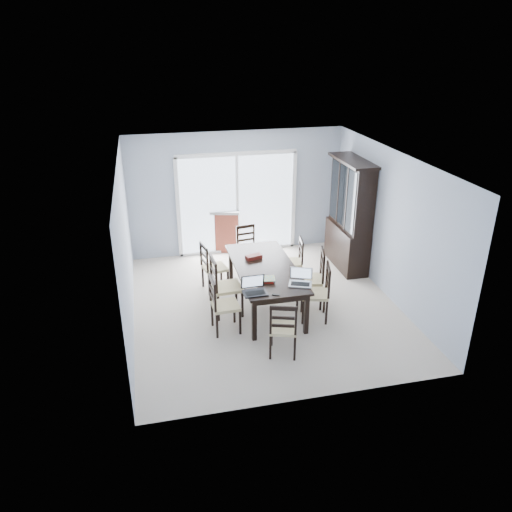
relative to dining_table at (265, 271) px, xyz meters
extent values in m
plane|color=beige|center=(0.00, 0.00, -0.67)|extent=(5.00, 5.00, 0.00)
plane|color=white|center=(0.00, 0.00, 1.93)|extent=(5.00, 5.00, 0.00)
cube|color=#99A4B7|center=(0.00, 2.50, 0.63)|extent=(4.50, 0.02, 2.60)
cube|color=#99A4B7|center=(-2.25, 0.00, 0.63)|extent=(0.02, 5.00, 2.60)
cube|color=#99A4B7|center=(2.25, 0.00, 0.63)|extent=(0.02, 5.00, 2.60)
cube|color=gray|center=(0.00, 3.50, -0.72)|extent=(4.50, 2.00, 0.10)
cube|color=#99999E|center=(0.00, 4.50, -0.12)|extent=(4.50, 0.06, 1.10)
cube|color=black|center=(0.00, 0.00, 0.06)|extent=(1.00, 2.20, 0.04)
cube|color=black|center=(0.00, 0.00, 0.00)|extent=(0.88, 2.08, 0.10)
cube|color=black|center=(-0.42, -1.00, -0.33)|extent=(0.07, 0.07, 0.69)
cube|color=black|center=(0.42, -1.00, -0.33)|extent=(0.07, 0.07, 0.69)
cube|color=black|center=(-0.42, 1.00, -0.33)|extent=(0.07, 0.07, 0.69)
cube|color=black|center=(0.42, 1.00, -0.33)|extent=(0.07, 0.07, 0.69)
cube|color=black|center=(2.01, 1.25, -0.25)|extent=(0.45, 1.30, 0.85)
cube|color=black|center=(2.04, 1.25, 0.83)|extent=(0.38, 1.30, 1.30)
cube|color=black|center=(2.01, 1.25, 1.50)|extent=(0.50, 1.38, 0.05)
cube|color=black|center=(1.84, 0.83, 0.83)|extent=(0.02, 0.36, 1.18)
cube|color=black|center=(1.84, 1.25, 0.83)|extent=(0.02, 0.36, 1.18)
cube|color=black|center=(1.84, 1.67, 0.83)|extent=(0.02, 0.36, 1.18)
cube|color=silver|center=(0.00, 2.48, 0.38)|extent=(2.40, 0.02, 2.10)
cube|color=white|center=(0.00, 2.46, 1.47)|extent=(2.52, 0.05, 0.08)
cube|color=white|center=(0.00, 2.46, 0.38)|extent=(0.06, 0.05, 2.10)
cube|color=white|center=(0.00, 2.46, -0.65)|extent=(2.52, 0.05, 0.05)
cube|color=black|center=(-1.00, -0.45, -0.46)|extent=(0.04, 0.04, 0.42)
cube|color=black|center=(-0.97, -0.82, -0.46)|extent=(0.04, 0.04, 0.42)
cube|color=black|center=(-0.62, -0.42, -0.46)|extent=(0.04, 0.04, 0.42)
cube|color=black|center=(-0.60, -0.79, -0.46)|extent=(0.04, 0.04, 0.42)
cube|color=beige|center=(-0.80, -0.62, -0.23)|extent=(0.44, 0.44, 0.05)
cube|color=black|center=(-0.90, 0.09, -0.44)|extent=(0.04, 0.04, 0.46)
cube|color=black|center=(-0.87, -0.32, -0.44)|extent=(0.04, 0.04, 0.46)
cube|color=black|center=(-0.49, 0.12, -0.44)|extent=(0.04, 0.04, 0.46)
cube|color=black|center=(-0.46, -0.29, -0.44)|extent=(0.04, 0.04, 0.46)
cube|color=beige|center=(-0.68, -0.10, -0.18)|extent=(0.48, 0.48, 0.05)
cube|color=black|center=(-0.96, 0.95, -0.47)|extent=(0.04, 0.04, 0.41)
cube|color=black|center=(-0.90, 0.59, -0.47)|extent=(0.04, 0.04, 0.41)
cube|color=black|center=(-0.61, 1.02, -0.47)|extent=(0.04, 0.04, 0.41)
cube|color=black|center=(-0.54, 0.66, -0.47)|extent=(0.04, 0.04, 0.41)
cube|color=beige|center=(-0.75, 0.81, -0.24)|extent=(0.47, 0.47, 0.05)
cube|color=black|center=(0.83, -0.82, -0.46)|extent=(0.04, 0.04, 0.43)
cube|color=black|center=(0.92, -0.45, -0.46)|extent=(0.04, 0.04, 0.43)
cube|color=black|center=(0.46, -0.72, -0.46)|extent=(0.04, 0.04, 0.43)
cube|color=black|center=(0.55, -0.36, -0.46)|extent=(0.04, 0.04, 0.43)
cube|color=beige|center=(0.69, -0.59, -0.22)|extent=(0.52, 0.52, 0.05)
cube|color=black|center=(0.89, -0.36, -0.45)|extent=(0.05, 0.05, 0.46)
cube|color=black|center=(1.00, 0.03, -0.45)|extent=(0.05, 0.05, 0.46)
cube|color=black|center=(0.50, -0.26, -0.45)|extent=(0.05, 0.05, 0.46)
cube|color=black|center=(0.61, 0.13, -0.45)|extent=(0.05, 0.05, 0.46)
cube|color=beige|center=(0.75, -0.12, -0.19)|extent=(0.54, 0.54, 0.05)
cube|color=black|center=(0.84, 0.58, -0.48)|extent=(0.04, 0.04, 0.39)
cube|color=black|center=(0.89, 0.92, -0.48)|extent=(0.04, 0.04, 0.39)
cube|color=black|center=(0.50, 0.63, -0.48)|extent=(0.04, 0.04, 0.39)
cube|color=black|center=(0.55, 0.97, -0.48)|extent=(0.04, 0.04, 0.39)
cube|color=beige|center=(0.70, 0.78, -0.26)|extent=(0.43, 0.43, 0.05)
cube|color=black|center=(-0.30, -1.54, -0.47)|extent=(0.04, 0.04, 0.40)
cube|color=black|center=(0.03, -1.65, -0.47)|extent=(0.04, 0.04, 0.40)
cube|color=black|center=(-0.19, -1.21, -0.47)|extent=(0.04, 0.04, 0.40)
cube|color=black|center=(0.14, -1.32, -0.47)|extent=(0.04, 0.04, 0.40)
cube|color=beige|center=(-0.08, -1.43, -0.25)|extent=(0.49, 0.49, 0.05)
cube|color=black|center=(0.18, 1.68, -0.47)|extent=(0.04, 0.04, 0.40)
cube|color=black|center=(-0.17, 1.63, -0.47)|extent=(0.04, 0.04, 0.40)
cube|color=black|center=(0.23, 1.33, -0.47)|extent=(0.04, 0.04, 0.40)
cube|color=black|center=(-0.12, 1.28, -0.47)|extent=(0.04, 0.04, 0.40)
cube|color=beige|center=(0.03, 1.48, -0.25)|extent=(0.44, 0.44, 0.05)
cube|color=black|center=(-0.38, -0.89, 0.09)|extent=(0.37, 0.27, 0.02)
cube|color=silver|center=(-0.38, -0.89, 0.21)|extent=(0.32, 0.05, 0.19)
cube|color=#B8B8BA|center=(0.38, -0.76, 0.09)|extent=(0.43, 0.36, 0.02)
cube|color=silver|center=(0.38, -0.76, 0.21)|extent=(0.31, 0.15, 0.19)
cube|color=maroon|center=(-0.12, -0.51, 0.09)|extent=(0.31, 0.27, 0.03)
cube|color=gold|center=(-0.11, -0.51, 0.12)|extent=(0.32, 0.26, 0.01)
cube|color=black|center=(-0.08, -1.00, 0.08)|extent=(0.13, 0.10, 0.01)
cube|color=#521510|center=(-0.12, 0.37, 0.11)|extent=(0.30, 0.20, 0.07)
cube|color=maroon|center=(-0.67, 3.32, -0.24)|extent=(2.08, 1.94, 0.88)
cube|color=#949494|center=(-0.67, 3.32, 0.23)|extent=(2.14, 2.00, 0.06)
camera|label=1|loc=(-1.87, -7.40, 3.70)|focal=35.00mm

